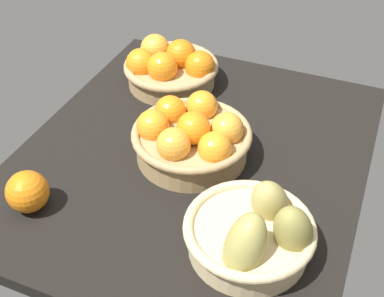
{
  "coord_description": "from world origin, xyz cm",
  "views": [
    {
      "loc": [
        77.73,
        31.83,
        73.63
      ],
      "look_at": [
        3.18,
        1.05,
        7.0
      ],
      "focal_mm": 47.53,
      "sensor_mm": 36.0,
      "label": 1
    }
  ],
  "objects": [
    {
      "name": "basket_center",
      "position": [
        0.87,
        -0.04,
        8.07
      ],
      "size": [
        25.24,
        25.24,
        12.26
      ],
      "color": "tan",
      "rests_on": "market_tray"
    },
    {
      "name": "basket_near_left",
      "position": [
        -23.74,
        -16.09,
        7.67
      ],
      "size": [
        24.01,
        24.01,
        11.18
      ],
      "color": "tan",
      "rests_on": "market_tray"
    },
    {
      "name": "market_tray",
      "position": [
        0.0,
        0.0,
        1.5
      ],
      "size": [
        84.0,
        72.0,
        3.0
      ],
      "primitive_type": "cube",
      "color": "black",
      "rests_on": "ground"
    },
    {
      "name": "basket_far_right_pears",
      "position": [
        20.52,
        19.78,
        7.55
      ],
      "size": [
        23.66,
        24.23,
        14.09
      ],
      "color": "#D3BC8C",
      "rests_on": "market_tray"
    },
    {
      "name": "loose_orange_front_gap",
      "position": [
        26.68,
        -22.53,
        7.04
      ],
      "size": [
        8.09,
        8.09,
        8.09
      ],
      "primitive_type": "sphere",
      "color": "orange",
      "rests_on": "market_tray"
    }
  ]
}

